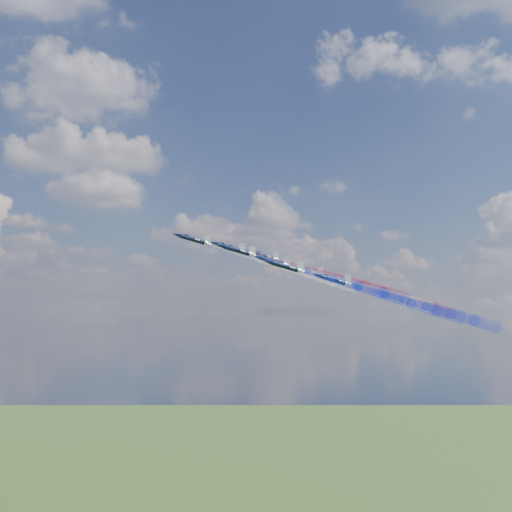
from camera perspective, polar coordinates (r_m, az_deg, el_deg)
name	(u,v)px	position (r m, az deg, el deg)	size (l,w,h in m)	color
jet_lead	(193,239)	(179.96, -5.65, 1.48)	(9.27, 11.59, 3.09)	black
trail_lead	(285,266)	(183.22, 2.62, -0.91)	(3.86, 44.63, 3.86)	white
jet_inner_left	(237,250)	(169.79, -1.70, 0.50)	(9.27, 11.59, 3.09)	black
trail_inner_left	(333,278)	(175.06, 6.91, -1.99)	(3.86, 44.63, 3.86)	#192DD9
jet_inner_right	(228,247)	(189.23, -2.48, 0.78)	(9.27, 11.59, 3.09)	black
trail_inner_right	(315,272)	(193.91, 5.29, -1.47)	(3.86, 44.63, 3.86)	red
jet_outer_left	(285,266)	(161.73, 2.61, -0.94)	(9.27, 11.59, 3.09)	black
trail_outer_left	(385,295)	(169.18, 11.42, -3.47)	(3.86, 44.63, 3.86)	#192DD9
jet_center_third	(273,261)	(181.58, 1.49, -0.47)	(9.27, 11.59, 3.09)	black
trail_center_third	(362,287)	(188.25, 9.43, -2.76)	(3.86, 44.63, 3.86)	white
jet_outer_right	(264,256)	(203.25, 0.68, 0.02)	(9.27, 11.59, 3.09)	black
trail_outer_right	(343,279)	(209.30, 7.82, -2.05)	(3.86, 44.63, 3.86)	red
jet_rear_left	(333,280)	(173.09, 6.93, -2.12)	(9.27, 11.59, 3.09)	black
trail_rear_left	(426,307)	(182.38, 14.96, -4.39)	(3.86, 44.63, 3.86)	#192DD9
jet_rear_right	(308,271)	(196.15, 4.63, -1.36)	(9.27, 11.59, 3.09)	black
trail_rear_right	(390,295)	(204.15, 11.86, -3.44)	(3.86, 44.63, 3.86)	red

